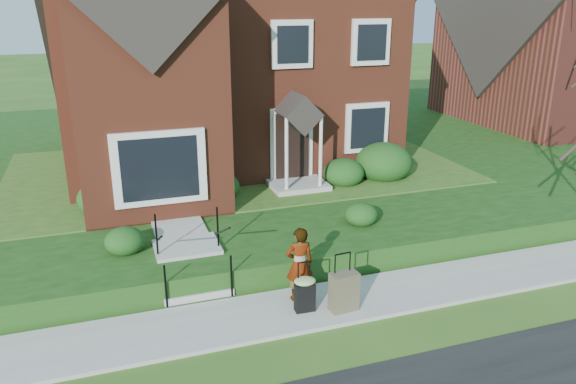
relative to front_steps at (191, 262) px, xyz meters
name	(u,v)px	position (x,y,z in m)	size (l,w,h in m)	color
ground	(333,305)	(2.50, -1.84, -0.47)	(120.00, 120.00, 0.00)	#2D5119
sidewalk	(333,303)	(2.50, -1.84, -0.43)	(60.00, 1.60, 0.08)	#9E9B93
terrace	(318,146)	(6.50, 9.06, -0.17)	(44.00, 20.00, 0.60)	#153B10
walkway	(171,206)	(0.00, 3.16, 0.16)	(1.20, 6.00, 0.06)	#9E9B93
main_house	(213,16)	(2.29, 7.76, 4.79)	(10.40, 10.20, 9.40)	brown
front_steps	(191,262)	(0.00, 0.00, 0.00)	(1.40, 2.02, 1.50)	#9E9B93
foundation_shrubs	(291,176)	(3.39, 3.28, 0.62)	(9.68, 4.42, 1.21)	#103812
woman	(299,264)	(1.91, -1.53, 0.37)	(0.56, 0.37, 1.54)	#999999
suitcase_black	(305,292)	(1.85, -1.98, 0.00)	(0.43, 0.36, 1.02)	black
suitcase_olive	(344,291)	(2.58, -2.19, 0.00)	(0.56, 0.35, 1.17)	brown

